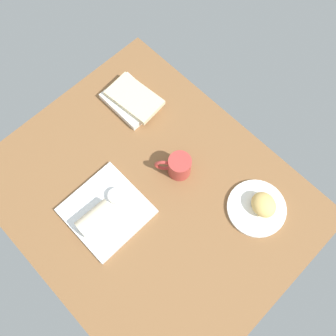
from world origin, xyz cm
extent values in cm
cube|color=brown|center=(0.00, 0.00, 2.00)|extent=(110.00, 90.00, 4.00)
cylinder|color=white|center=(30.15, 23.53, 4.70)|extent=(20.86, 20.86, 1.40)
ellipsoid|color=#DFB764|center=(31.12, 24.81, 8.46)|extent=(11.32, 10.53, 6.13)
cube|color=white|center=(-6.03, -14.87, 4.80)|extent=(25.95, 25.95, 1.60)
cylinder|color=silver|center=(-6.93, -9.12, 6.91)|extent=(5.67, 5.67, 2.62)
cylinder|color=#C9672E|center=(-6.93, -9.12, 7.92)|extent=(4.65, 4.65, 0.40)
cylinder|color=beige|center=(-5.30, -19.46, 8.99)|extent=(7.31, 13.04, 6.78)
cube|color=silver|center=(-32.96, 21.09, 5.39)|extent=(20.32, 15.24, 2.77)
cube|color=beige|center=(-31.58, 22.08, 7.83)|extent=(22.02, 14.36, 2.11)
cylinder|color=#B23833|center=(0.97, 14.24, 8.62)|extent=(8.32, 8.32, 9.23)
cylinder|color=#AF7533|center=(0.97, 14.24, 12.63)|extent=(6.82, 6.82, 0.40)
torus|color=#B23833|center=(-3.21, 10.39, 8.62)|extent=(5.77, 5.45, 6.74)
camera|label=1|loc=(32.25, -22.10, 128.94)|focal=38.88mm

